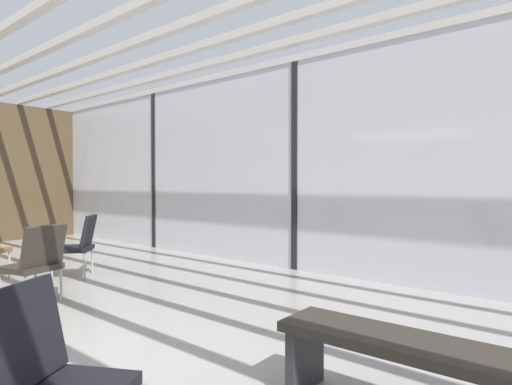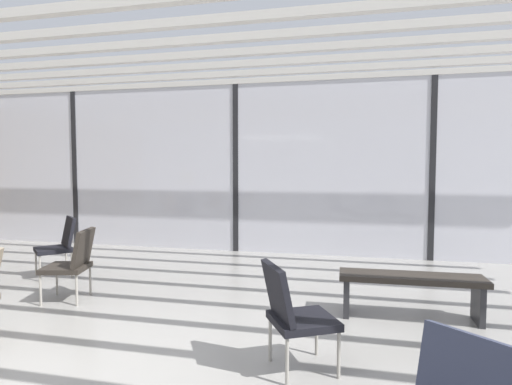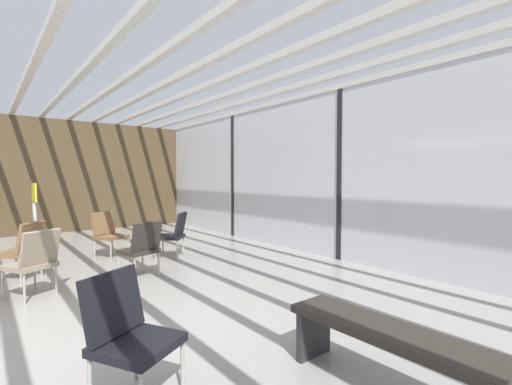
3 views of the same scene
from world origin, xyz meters
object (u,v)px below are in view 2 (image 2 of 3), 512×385
(parked_airplane, at_px, (244,158))
(lounge_chair_4, at_px, (293,310))
(lounge_chair_0, at_px, (73,260))
(lounge_chair_2, at_px, (60,243))
(waiting_bench, at_px, (411,285))

(parked_airplane, xyz_separation_m, lounge_chair_4, (3.12, -10.20, -1.40))
(lounge_chair_0, bearing_deg, parked_airplane, 167.53)
(lounge_chair_2, distance_m, waiting_bench, 4.91)
(lounge_chair_4, bearing_deg, waiting_bench, -64.90)
(parked_airplane, relative_size, lounge_chair_0, 13.41)
(lounge_chair_2, distance_m, lounge_chair_4, 4.36)
(parked_airplane, height_order, lounge_chair_0, parked_airplane)
(lounge_chair_2, bearing_deg, waiting_bench, 34.58)
(lounge_chair_4, bearing_deg, lounge_chair_0, 39.23)
(lounge_chair_2, bearing_deg, parked_airplane, 127.50)
(waiting_bench, bearing_deg, lounge_chair_4, -127.53)
(lounge_chair_2, bearing_deg, lounge_chair_0, -3.20)
(lounge_chair_0, distance_m, lounge_chair_2, 1.36)
(parked_airplane, distance_m, lounge_chair_2, 8.22)
(lounge_chair_4, bearing_deg, parked_airplane, -11.86)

